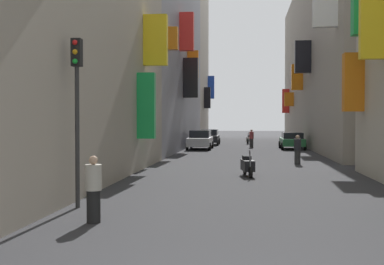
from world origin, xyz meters
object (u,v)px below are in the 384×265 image
at_px(pedestrian_near_left, 298,150).
at_px(traffic_light_near_corner, 77,94).
at_px(parked_car_black, 210,137).
at_px(scooter_white, 249,139).
at_px(scooter_black, 248,165).
at_px(parked_car_silver, 200,139).
at_px(parked_car_green, 292,140).
at_px(pedestrian_crossing, 93,190).
at_px(pedestrian_near_right, 251,139).

height_order(pedestrian_near_left, traffic_light_near_corner, traffic_light_near_corner).
bearing_deg(traffic_light_near_corner, parked_car_black, 88.04).
relative_size(scooter_white, traffic_light_near_corner, 0.41).
relative_size(scooter_black, pedestrian_near_left, 1.25).
bearing_deg(pedestrian_near_left, scooter_black, -114.63).
bearing_deg(parked_car_silver, scooter_white, 66.30).
bearing_deg(parked_car_green, parked_car_black, 140.07).
bearing_deg(pedestrian_crossing, parked_car_black, 89.81).
relative_size(parked_car_green, scooter_black, 2.19).
relative_size(parked_car_green, parked_car_black, 1.04).
xyz_separation_m(parked_car_silver, pedestrian_near_left, (6.42, -12.76, -0.02)).
xyz_separation_m(parked_car_black, pedestrian_crossing, (-0.11, -35.47, 0.00)).
bearing_deg(scooter_white, parked_car_black, -150.48).
height_order(parked_car_green, pedestrian_crossing, pedestrian_crossing).
distance_m(parked_car_silver, scooter_white, 9.99).
distance_m(parked_car_green, pedestrian_near_left, 13.82).
height_order(parked_car_black, traffic_light_near_corner, traffic_light_near_corner).
bearing_deg(parked_car_black, traffic_light_near_corner, -91.96).
distance_m(parked_car_green, traffic_light_near_corner, 28.94).
xyz_separation_m(pedestrian_near_right, traffic_light_near_corner, (-5.05, -29.27, 2.33)).
relative_size(parked_car_black, pedestrian_near_left, 2.64).
distance_m(parked_car_green, parked_car_black, 9.33).
bearing_deg(scooter_black, scooter_white, 89.41).
distance_m(parked_car_silver, pedestrian_near_left, 14.28).
xyz_separation_m(scooter_black, pedestrian_near_right, (0.42, 21.30, 0.31)).
bearing_deg(parked_car_black, scooter_white, 29.52).
bearing_deg(parked_car_silver, traffic_light_near_corner, -91.94).
relative_size(parked_car_black, scooter_white, 2.20).
relative_size(scooter_black, scooter_white, 1.04).
height_order(parked_car_silver, scooter_white, parked_car_silver).
bearing_deg(scooter_black, parked_car_green, 79.40).
height_order(parked_car_silver, parked_car_black, parked_car_silver).
xyz_separation_m(parked_car_silver, traffic_light_near_corner, (-0.90, -26.60, 2.30)).
bearing_deg(parked_car_green, pedestrian_near_left, -94.11).
bearing_deg(pedestrian_near_left, parked_car_silver, 116.69).
bearing_deg(pedestrian_near_right, scooter_white, 91.19).
xyz_separation_m(pedestrian_near_left, pedestrian_near_right, (-2.27, 15.44, -0.01)).
height_order(pedestrian_crossing, traffic_light_near_corner, traffic_light_near_corner).
distance_m(pedestrian_near_right, traffic_light_near_corner, 29.80).
relative_size(parked_car_silver, scooter_white, 2.38).
bearing_deg(pedestrian_crossing, scooter_white, 84.11).
bearing_deg(pedestrian_crossing, scooter_black, 69.93).
bearing_deg(scooter_white, scooter_black, -90.59).
distance_m(scooter_black, traffic_light_near_corner, 9.59).
height_order(parked_car_silver, parked_car_green, parked_car_silver).
height_order(parked_car_silver, pedestrian_near_right, pedestrian_near_right).
bearing_deg(scooter_white, parked_car_silver, -113.70).
distance_m(parked_car_silver, traffic_light_near_corner, 26.71).
distance_m(parked_car_silver, parked_car_black, 7.02).
height_order(pedestrian_crossing, pedestrian_near_right, same).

